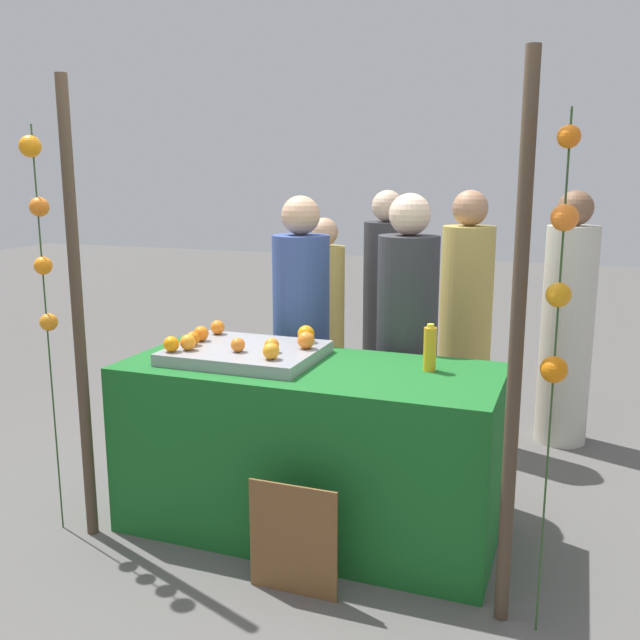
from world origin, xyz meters
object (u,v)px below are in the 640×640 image
(vendor_left, at_px, (301,347))
(vendor_right, at_px, (406,356))
(orange_1, at_px, (306,334))
(juice_bottle, at_px, (430,349))
(orange_0, at_px, (201,334))
(stall_counter, at_px, (310,448))
(chalkboard_sign, at_px, (294,540))

(vendor_left, xyz_separation_m, vendor_right, (0.64, -0.02, 0.01))
(orange_1, xyz_separation_m, vendor_left, (-0.20, 0.43, -0.19))
(orange_1, xyz_separation_m, juice_bottle, (0.68, -0.10, 0.00))
(orange_0, distance_m, vendor_left, 0.71)
(stall_counter, xyz_separation_m, vendor_right, (0.34, 0.64, 0.35))
(stall_counter, bearing_deg, vendor_left, 115.01)
(chalkboard_sign, relative_size, vendor_left, 0.31)
(stall_counter, height_order, vendor_left, vendor_left)
(stall_counter, xyz_separation_m, orange_0, (-0.63, 0.05, 0.53))
(orange_1, bearing_deg, vendor_right, 43.40)
(stall_counter, xyz_separation_m, juice_bottle, (0.57, 0.12, 0.54))
(orange_1, height_order, vendor_left, vendor_left)
(orange_1, relative_size, chalkboard_sign, 0.18)
(orange_0, relative_size, orange_1, 0.89)
(orange_0, height_order, chalkboard_sign, orange_0)
(stall_counter, height_order, orange_0, orange_0)
(chalkboard_sign, height_order, vendor_left, vendor_left)
(orange_1, relative_size, vendor_left, 0.05)
(orange_1, bearing_deg, orange_0, -162.49)
(orange_1, height_order, chalkboard_sign, orange_1)
(vendor_left, height_order, vendor_right, vendor_right)
(vendor_left, bearing_deg, juice_bottle, -31.46)
(stall_counter, distance_m, orange_0, 0.83)
(chalkboard_sign, bearing_deg, juice_bottle, 58.21)
(orange_0, distance_m, chalkboard_sign, 1.23)
(stall_counter, bearing_deg, juice_bottle, 11.58)
(juice_bottle, bearing_deg, stall_counter, -168.42)
(orange_1, relative_size, juice_bottle, 0.39)
(stall_counter, distance_m, juice_bottle, 0.79)
(stall_counter, distance_m, orange_1, 0.59)
(orange_1, bearing_deg, vendor_left, 114.84)
(chalkboard_sign, bearing_deg, vendor_right, 81.04)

